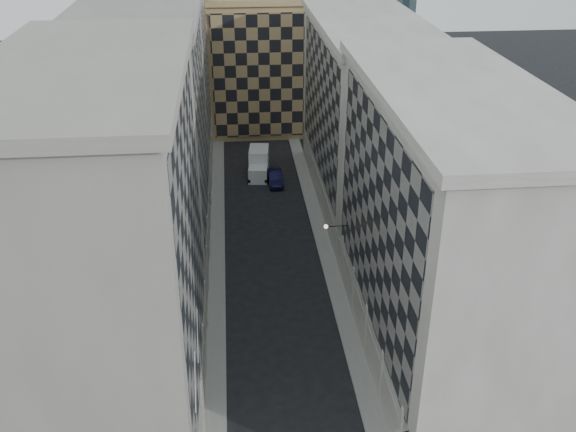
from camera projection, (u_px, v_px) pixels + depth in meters
sidewalk_west at (217, 257)px, 61.18m from camera, size 1.50×100.00×0.15m
sidewalk_east at (326, 252)px, 62.04m from camera, size 1.50×100.00×0.15m
bldg_left_a at (111, 258)px, 38.51m from camera, size 10.80×22.80×23.70m
bldg_left_b at (149, 137)px, 58.16m from camera, size 10.80×22.80×22.70m
bldg_left_c at (167, 78)px, 77.82m from camera, size 10.80×22.80×21.70m
bldg_right_a at (441, 232)px, 44.52m from camera, size 10.80×26.80×20.70m
bldg_right_b at (364, 114)px, 68.58m from camera, size 10.80×28.80×19.70m
tan_block at (266, 60)px, 90.90m from camera, size 16.80×14.80×18.80m
flagpoles_left at (196, 357)px, 36.27m from camera, size 0.10×6.33×2.33m
bracket_lamp at (328, 226)px, 53.84m from camera, size 1.98×0.36×0.36m
box_truck at (259, 164)px, 78.15m from camera, size 2.89×5.91×3.13m
dark_car at (275, 178)px, 76.02m from camera, size 1.64×4.61×1.52m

